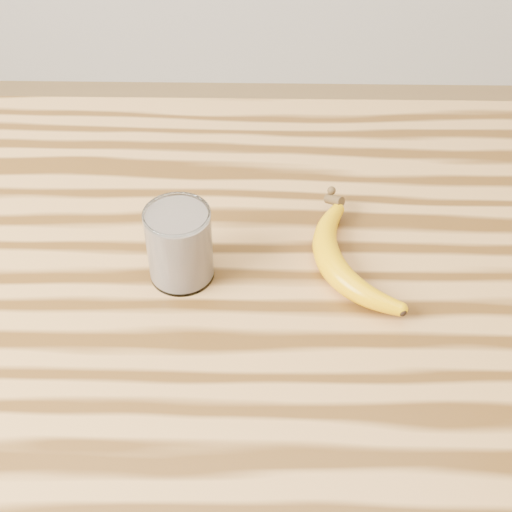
{
  "coord_description": "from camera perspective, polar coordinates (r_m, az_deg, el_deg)",
  "views": [
    {
      "loc": [
        0.16,
        -0.61,
        1.51
      ],
      "look_at": [
        0.15,
        0.0,
        0.93
      ],
      "focal_mm": 50.0,
      "sensor_mm": 36.0,
      "label": 1
    }
  ],
  "objects": [
    {
      "name": "table",
      "position": [
        0.97,
        -8.86,
        -6.77
      ],
      "size": [
        1.2,
        0.8,
        0.9
      ],
      "color": "#B47E41",
      "rests_on": "ground"
    },
    {
      "name": "smoothie_glass",
      "position": [
        0.83,
        -6.14,
        0.91
      ],
      "size": [
        0.08,
        0.08,
        0.1
      ],
      "color": "white",
      "rests_on": "table"
    },
    {
      "name": "banana",
      "position": [
        0.85,
        5.98,
        -0.65
      ],
      "size": [
        0.18,
        0.29,
        0.03
      ],
      "primitive_type": null,
      "rotation": [
        0.0,
        0.0,
        0.33
      ],
      "color": "#EAA500",
      "rests_on": "table"
    }
  ]
}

